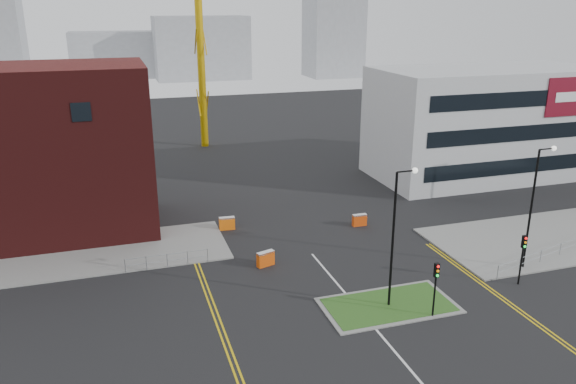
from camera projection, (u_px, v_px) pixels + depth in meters
name	position (u px, v px, depth m)	size (l,w,h in m)	color
pavement_left	(42.00, 260.00, 42.53)	(28.00, 8.00, 0.12)	slate
pavement_right	(569.00, 235.00, 47.30)	(24.00, 10.00, 0.12)	slate
island_kerb	(389.00, 305.00, 36.16)	(8.60, 4.60, 0.08)	slate
grass_island	(389.00, 305.00, 36.15)	(8.00, 4.00, 0.12)	#26501A
office_block	(486.00, 122.00, 62.84)	(25.00, 12.20, 12.00)	silver
streetlamp_island	(397.00, 228.00, 34.53)	(1.46, 0.36, 9.18)	black
streetlamp_right_near	(535.00, 199.00, 39.77)	(1.46, 0.36, 9.18)	black
traffic_light_island	(436.00, 280.00, 34.11)	(0.28, 0.33, 3.65)	black
traffic_light_right	(523.00, 250.00, 38.20)	(0.28, 0.33, 3.65)	black
railing_left	(167.00, 258.00, 41.27)	(6.05, 0.05, 1.10)	gray
centre_line	(407.00, 366.00, 30.17)	(0.15, 30.00, 0.01)	silver
yellow_left_a	(214.00, 317.00, 34.84)	(0.12, 24.00, 0.01)	gold
yellow_left_b	(219.00, 317.00, 34.92)	(0.12, 24.00, 0.01)	gold
yellow_right_a	(507.00, 303.00, 36.50)	(0.12, 20.00, 0.01)	gold
yellow_right_b	(510.00, 302.00, 36.59)	(0.12, 20.00, 0.01)	gold
skyline_b	(201.00, 48.00, 146.34)	(24.00, 12.00, 16.00)	gray
skyline_c	(334.00, 23.00, 149.93)	(14.00, 12.00, 28.00)	gray
skyline_d	(129.00, 54.00, 150.87)	(30.00, 12.00, 12.00)	gray
barrier_left	(227.00, 223.00, 48.37)	(1.37, 0.54, 1.13)	orange
barrier_mid	(266.00, 258.00, 41.59)	(1.42, 0.84, 1.13)	#D84B0C
barrier_right	(359.00, 220.00, 49.22)	(1.26, 0.44, 1.06)	#DB430C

